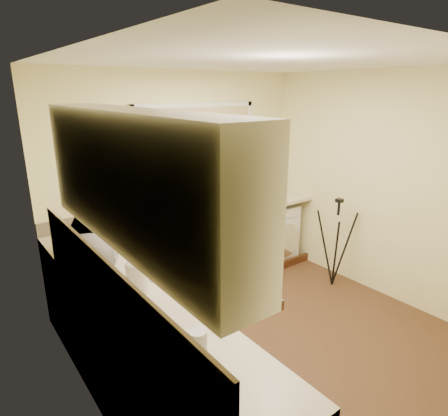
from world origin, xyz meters
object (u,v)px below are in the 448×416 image
at_px(steel_jar, 149,319).
at_px(cup_left, 190,343).
at_px(tripod, 336,243).
at_px(glass_jug, 198,343).
at_px(plant_b, 179,189).
at_px(plant_d, 220,181).
at_px(microwave, 95,239).
at_px(cup_back, 256,195).
at_px(soap_bottle_green, 238,177).
at_px(laptop, 146,221).
at_px(kettle, 138,278).
at_px(plant_a, 159,191).
at_px(washing_machine, 271,233).
at_px(dish_rack, 249,199).
at_px(soap_bottle_clear, 247,178).

xyz_separation_m(steel_jar, cup_left, (0.08, -0.32, -0.01)).
relative_size(tripod, glass_jug, 7.42).
distance_m(plant_b, plant_d, 0.59).
distance_m(microwave, cup_back, 2.30).
relative_size(microwave, soap_bottle_green, 2.01).
relative_size(laptop, microwave, 0.77).
relative_size(plant_b, cup_left, 2.54).
xyz_separation_m(kettle, cup_back, (2.23, 1.30, -0.05)).
height_order(microwave, plant_a, plant_a).
distance_m(laptop, microwave, 0.74).
relative_size(tripod, plant_a, 4.44).
xyz_separation_m(plant_b, cup_left, (-1.22, -2.17, -0.22)).
bearing_deg(plant_d, soap_bottle_green, 0.09).
bearing_deg(kettle, washing_machine, 26.85).
bearing_deg(soap_bottle_green, washing_machine, -24.42).
height_order(dish_rack, soap_bottle_green, soap_bottle_green).
bearing_deg(cup_left, glass_jug, -76.18).
height_order(glass_jug, plant_a, plant_a).
bearing_deg(soap_bottle_green, plant_a, 179.81).
height_order(tripod, cup_left, tripod).
height_order(tripod, plant_d, plant_d).
relative_size(washing_machine, tripod, 0.73).
relative_size(glass_jug, microwave, 0.28).
bearing_deg(glass_jug, cup_back, 42.80).
xyz_separation_m(glass_jug, cup_back, (2.27, 2.10, -0.02)).
bearing_deg(steel_jar, tripod, 14.65).
bearing_deg(cup_left, plant_a, 66.02).
bearing_deg(cup_back, laptop, -174.97).
relative_size(kettle, glass_jug, 1.44).
bearing_deg(laptop, cup_back, -10.34).
height_order(laptop, soap_bottle_green, soap_bottle_green).
xyz_separation_m(soap_bottle_green, soap_bottle_clear, (0.13, -0.02, -0.02)).
relative_size(washing_machine, laptop, 1.96).
bearing_deg(dish_rack, kettle, -148.28).
distance_m(washing_machine, cup_left, 3.26).
bearing_deg(laptop, kettle, -133.84).
height_order(tripod, cup_back, tripod).
bearing_deg(soap_bottle_green, kettle, -144.85).
xyz_separation_m(microwave, soap_bottle_green, (2.06, 0.64, 0.14)).
distance_m(tripod, plant_a, 2.11).
xyz_separation_m(washing_machine, soap_bottle_clear, (-0.29, 0.18, 0.76)).
xyz_separation_m(washing_machine, laptop, (-1.84, -0.09, 0.57)).
relative_size(kettle, microwave, 0.40).
xyz_separation_m(glass_jug, microwave, (0.02, 1.60, 0.07)).
distance_m(plant_a, soap_bottle_green, 1.12).
bearing_deg(microwave, cup_back, -53.18).
bearing_deg(plant_a, glass_jug, -113.17).
distance_m(kettle, cup_back, 2.58).
xyz_separation_m(laptop, glass_jug, (-0.66, -1.96, 0.01)).
bearing_deg(soap_bottle_green, plant_d, -179.91).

